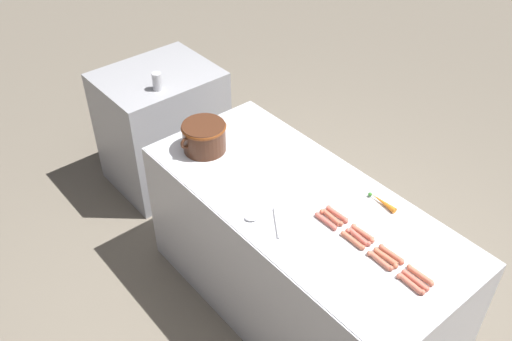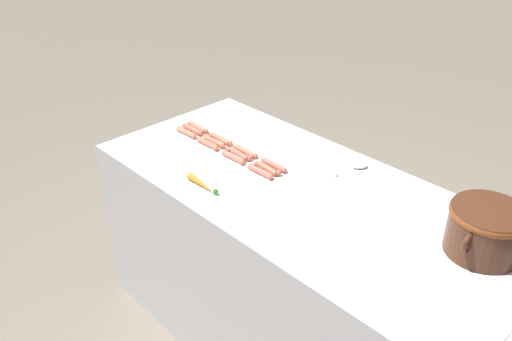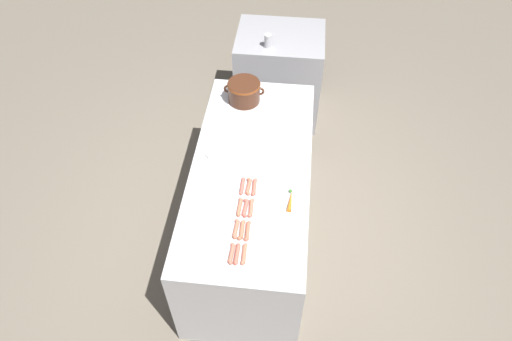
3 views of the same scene
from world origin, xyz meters
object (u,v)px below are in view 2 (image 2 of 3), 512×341
object	(u,v)px
hot_dog_5	(214,141)
bean_pot	(486,228)
hot_dog_6	(239,154)
hot_dog_10	(233,157)
carrot	(202,184)
hot_dog_2	(245,151)
hot_dog_8	(186,132)
serving_spoon	(350,165)
hot_dog_1	(221,139)
hot_dog_11	(260,171)
hot_dog_0	(198,127)
hot_dog_3	(274,165)
hot_dog_7	(267,168)
hot_dog_9	(208,144)
hot_dog_4	(192,129)

from	to	relation	value
hot_dog_5	bean_pot	bearing A→B (deg)	96.51
hot_dog_6	hot_dog_10	world-z (taller)	same
hot_dog_5	bean_pot	size ratio (longest dim) A/B	0.46
carrot	hot_dog_6	bearing A→B (deg)	-162.15
hot_dog_2	bean_pot	world-z (taller)	bean_pot
hot_dog_8	serving_spoon	xyz separation A→B (m)	(-0.33, 0.76, -0.01)
bean_pot	hot_dog_1	bearing A→B (deg)	-85.21
hot_dog_6	hot_dog_11	bearing A→B (deg)	77.85
hot_dog_0	hot_dog_8	xyz separation A→B (m)	(0.08, 0.00, 0.00)
hot_dog_2	hot_dog_1	bearing A→B (deg)	-90.04
hot_dog_10	carrot	size ratio (longest dim) A/B	0.84
hot_dog_3	hot_dog_10	bearing A→B (deg)	-65.45
hot_dog_7	bean_pot	xyz separation A→B (m)	(-0.14, 0.91, 0.09)
hot_dog_9	serving_spoon	bearing A→B (deg)	119.14
hot_dog_0	hot_dog_10	size ratio (longest dim) A/B	1.00
hot_dog_3	hot_dog_8	xyz separation A→B (m)	(0.08, -0.53, 0.00)
hot_dog_9	bean_pot	size ratio (longest dim) A/B	0.46
hot_dog_9	carrot	world-z (taller)	carrot
hot_dog_1	carrot	distance (m)	0.42
hot_dog_4	serving_spoon	bearing A→B (deg)	110.67
hot_dog_2	hot_dog_7	bearing A→B (deg)	78.07
hot_dog_0	carrot	world-z (taller)	carrot
hot_dog_4	bean_pot	bearing A→B (deg)	95.55
hot_dog_0	hot_dog_6	distance (m)	0.35
hot_dog_5	hot_dog_9	world-z (taller)	same
hot_dog_10	hot_dog_11	xyz separation A→B (m)	(0.00, 0.18, 0.00)
serving_spoon	hot_dog_7	bearing A→B (deg)	-37.98
hot_dog_0	hot_dog_3	size ratio (longest dim) A/B	1.00
hot_dog_0	hot_dog_8	bearing A→B (deg)	3.61
hot_dog_0	hot_dog_3	bearing A→B (deg)	90.30
bean_pot	hot_dog_11	bearing A→B (deg)	-78.58
hot_dog_3	hot_dog_4	xyz separation A→B (m)	(0.04, -0.53, 0.00)
hot_dog_8	hot_dog_11	xyz separation A→B (m)	(0.00, 0.53, 0.00)
hot_dog_6	hot_dog_9	bearing A→B (deg)	-78.66
hot_dog_6	hot_dog_9	world-z (taller)	same
hot_dog_10	hot_dog_2	bearing A→B (deg)	-178.78
hot_dog_7	hot_dog_1	bearing A→B (deg)	-96.18
hot_dog_2	hot_dog_4	distance (m)	0.36
carrot	hot_dog_8	bearing A→B (deg)	-119.99
hot_dog_2	hot_dog_6	size ratio (longest dim) A/B	1.00
hot_dog_0	hot_dog_9	bearing A→B (deg)	66.12
hot_dog_9	hot_dog_8	bearing A→B (deg)	-90.14
hot_dog_0	hot_dog_6	xyz separation A→B (m)	(0.04, 0.35, 0.00)
hot_dog_1	hot_dog_2	distance (m)	0.17
hot_dog_7	hot_dog_2	bearing A→B (deg)	-101.93
hot_dog_9	hot_dog_11	distance (m)	0.36
hot_dog_1	hot_dog_9	bearing A→B (deg)	-5.63
hot_dog_10	serving_spoon	bearing A→B (deg)	129.05
hot_dog_0	carrot	distance (m)	0.56
serving_spoon	hot_dog_9	bearing A→B (deg)	-60.86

